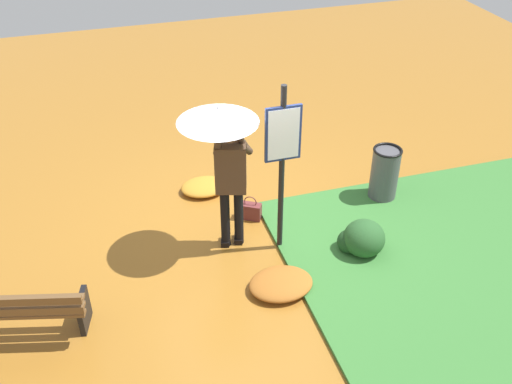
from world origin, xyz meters
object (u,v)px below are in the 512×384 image
(handbag, at_px, (250,211))
(park_bench, at_px, (19,314))
(info_sign_post, at_px, (282,153))
(trash_bin, at_px, (384,174))
(person_with_umbrella, at_px, (224,143))

(handbag, height_order, park_bench, park_bench)
(info_sign_post, xyz_separation_m, trash_bin, (-1.80, -0.64, -1.03))
(person_with_umbrella, xyz_separation_m, trash_bin, (-2.45, -0.39, -1.13))
(person_with_umbrella, bearing_deg, handbag, -134.11)
(handbag, bearing_deg, trash_bin, 177.65)
(info_sign_post, distance_m, park_bench, 3.40)
(info_sign_post, xyz_separation_m, park_bench, (3.16, 0.70, -1.04))
(info_sign_post, bearing_deg, handbag, -75.24)
(park_bench, xyz_separation_m, trash_bin, (-4.96, -1.34, 0.02))
(person_with_umbrella, xyz_separation_m, park_bench, (2.51, 0.94, -1.15))
(info_sign_post, height_order, handbag, info_sign_post)
(trash_bin, bearing_deg, park_bench, 15.13)
(person_with_umbrella, distance_m, handbag, 1.57)
(person_with_umbrella, relative_size, park_bench, 1.43)
(info_sign_post, distance_m, handbag, 1.51)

